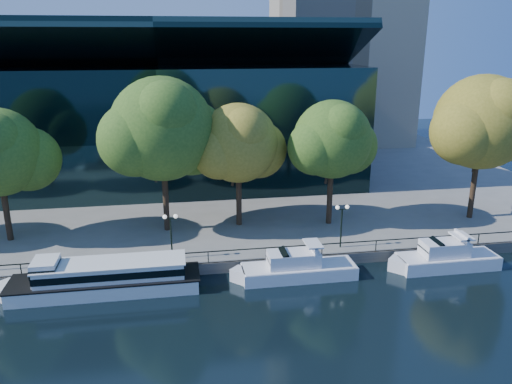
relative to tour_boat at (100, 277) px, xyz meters
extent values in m
plane|color=black|center=(8.60, -1.29, -1.29)|extent=(160.00, 160.00, 0.00)
cube|color=slate|center=(8.60, 35.21, -0.79)|extent=(90.00, 67.00, 1.00)
cube|color=#47443F|center=(8.60, 1.76, -0.79)|extent=(90.00, 0.25, 1.00)
cube|color=black|center=(8.60, 1.96, 0.66)|extent=(88.20, 0.08, 0.08)
cube|color=black|center=(8.60, 1.96, 0.16)|extent=(0.07, 0.07, 0.90)
cube|color=black|center=(4.60, 30.71, 6.71)|extent=(50.00, 24.00, 16.00)
cube|color=black|center=(4.60, 26.71, 16.21)|extent=(50.00, 17.14, 7.86)
cube|color=white|center=(0.37, 0.00, -0.73)|extent=(14.43, 3.51, 1.13)
cube|color=black|center=(0.37, 0.00, -0.14)|extent=(14.72, 3.58, 0.12)
cube|color=white|center=(-6.85, 0.00, -0.73)|extent=(2.90, 2.90, 1.13)
cube|color=white|center=(0.88, 0.00, 0.51)|extent=(11.26, 2.87, 1.24)
cube|color=black|center=(0.88, 0.00, 0.56)|extent=(11.40, 2.94, 0.57)
cube|color=white|center=(0.88, 0.00, 1.18)|extent=(11.55, 3.01, 0.10)
cube|color=white|center=(-3.96, 0.00, 0.82)|extent=(1.86, 2.45, 1.86)
cube|color=black|center=(-3.96, 0.00, 1.03)|extent=(1.91, 2.52, 0.72)
cube|color=white|center=(16.01, -0.15, -0.75)|extent=(9.53, 2.72, 1.09)
cube|color=white|center=(11.24, -0.15, -0.75)|extent=(2.09, 2.09, 1.09)
cube|color=white|center=(16.01, -0.15, -0.19)|extent=(9.34, 2.67, 0.07)
cube|color=white|center=(15.53, -0.15, 0.48)|extent=(4.29, 2.04, 1.18)
cube|color=black|center=(14.29, -0.15, 0.57)|extent=(1.88, 1.96, 1.49)
cube|color=white|center=(17.15, -0.15, 1.34)|extent=(0.23, 2.12, 0.73)
cube|color=white|center=(17.15, -0.15, 1.70)|extent=(1.27, 2.12, 0.14)
cube|color=white|center=(29.27, -0.41, -0.71)|extent=(8.72, 2.71, 1.16)
cube|color=white|center=(24.90, -0.41, -0.71)|extent=(2.14, 2.14, 1.16)
cube|color=white|center=(29.27, -0.41, -0.11)|extent=(8.55, 2.66, 0.08)
cube|color=white|center=(28.83, -0.41, 0.60)|extent=(3.93, 2.04, 1.26)
cube|color=black|center=(27.70, -0.41, 0.69)|extent=(1.77, 1.95, 1.46)
cube|color=white|center=(30.31, -0.41, 1.52)|extent=(0.24, 2.12, 0.78)
cube|color=white|center=(30.31, -0.41, 1.61)|extent=(1.36, 2.12, 0.15)
cylinder|color=black|center=(-9.51, 9.96, 3.08)|extent=(0.56, 0.56, 6.76)
cylinder|color=black|center=(-9.01, 10.16, 5.74)|extent=(1.11, 1.66, 3.39)
sphere|color=#2E5319|center=(-7.31, 11.15, 7.15)|extent=(6.00, 6.00, 6.00)
cylinder|color=black|center=(5.12, 10.18, 3.74)|extent=(0.56, 0.56, 8.07)
cylinder|color=black|center=(5.62, 10.38, 6.91)|extent=(1.26, 1.92, 4.03)
cylinder|color=black|center=(4.72, 9.88, 6.63)|extent=(1.15, 1.31, 3.60)
sphere|color=#2E5319|center=(5.12, 10.18, 9.80)|extent=(9.80, 9.80, 9.80)
sphere|color=#2E5319|center=(7.81, 11.65, 8.57)|extent=(7.35, 7.35, 7.35)
sphere|color=#2E5319|center=(2.67, 9.20, 9.06)|extent=(6.86, 6.86, 6.86)
sphere|color=#2E5319|center=(5.61, 8.22, 11.51)|extent=(5.88, 5.88, 5.88)
cylinder|color=black|center=(12.36, 10.49, 3.09)|extent=(0.56, 0.56, 6.76)
cylinder|color=black|center=(12.86, 10.69, 5.75)|extent=(1.11, 1.66, 3.39)
cylinder|color=black|center=(11.96, 10.19, 5.50)|extent=(1.02, 1.15, 3.03)
sphere|color=olive|center=(12.36, 10.49, 8.16)|extent=(7.77, 7.77, 7.77)
sphere|color=olive|center=(14.50, 11.66, 7.19)|extent=(5.83, 5.83, 5.83)
sphere|color=olive|center=(10.42, 9.71, 7.58)|extent=(5.44, 5.44, 5.44)
sphere|color=olive|center=(12.75, 8.94, 9.52)|extent=(4.66, 4.66, 4.66)
cylinder|color=black|center=(21.52, 9.39, 3.20)|extent=(0.56, 0.56, 6.99)
cylinder|color=black|center=(22.02, 9.59, 5.95)|extent=(1.13, 1.71, 3.50)
cylinder|color=black|center=(21.12, 9.09, 5.70)|extent=(1.04, 1.18, 3.13)
sphere|color=#2E5319|center=(21.52, 9.39, 8.45)|extent=(7.72, 7.72, 7.72)
sphere|color=#2E5319|center=(23.64, 10.54, 7.48)|extent=(5.79, 5.79, 5.79)
sphere|color=#2E5319|center=(19.59, 8.62, 7.87)|extent=(5.40, 5.40, 5.40)
sphere|color=#2E5319|center=(21.91, 7.84, 9.80)|extent=(4.63, 4.63, 4.63)
cylinder|color=black|center=(36.81, 8.60, 3.77)|extent=(0.56, 0.56, 8.13)
cylinder|color=black|center=(37.31, 8.80, 6.96)|extent=(1.26, 1.93, 4.06)
cylinder|color=black|center=(36.41, 8.30, 6.67)|extent=(1.16, 1.32, 3.63)
sphere|color=olive|center=(36.81, 8.60, 9.87)|extent=(9.51, 9.51, 9.51)
sphere|color=olive|center=(39.43, 10.03, 8.68)|extent=(7.13, 7.13, 7.13)
sphere|color=olive|center=(34.43, 7.65, 9.15)|extent=(6.66, 6.66, 6.66)
sphere|color=olive|center=(37.29, 6.70, 11.53)|extent=(5.71, 5.71, 5.71)
cylinder|color=black|center=(5.59, 3.21, 1.51)|extent=(0.14, 0.14, 3.60)
cube|color=black|center=(5.59, 3.21, 3.36)|extent=(0.90, 0.06, 0.06)
sphere|color=white|center=(5.14, 3.21, 3.56)|extent=(0.36, 0.36, 0.36)
sphere|color=white|center=(6.04, 3.21, 3.56)|extent=(0.36, 0.36, 0.36)
cylinder|color=black|center=(20.71, 3.21, 1.51)|extent=(0.14, 0.14, 3.60)
cube|color=black|center=(20.71, 3.21, 3.36)|extent=(0.90, 0.06, 0.06)
sphere|color=white|center=(20.26, 3.21, 3.56)|extent=(0.36, 0.36, 0.36)
sphere|color=white|center=(21.16, 3.21, 3.56)|extent=(0.36, 0.36, 0.36)
camera|label=1|loc=(6.36, -36.95, 17.92)|focal=35.00mm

